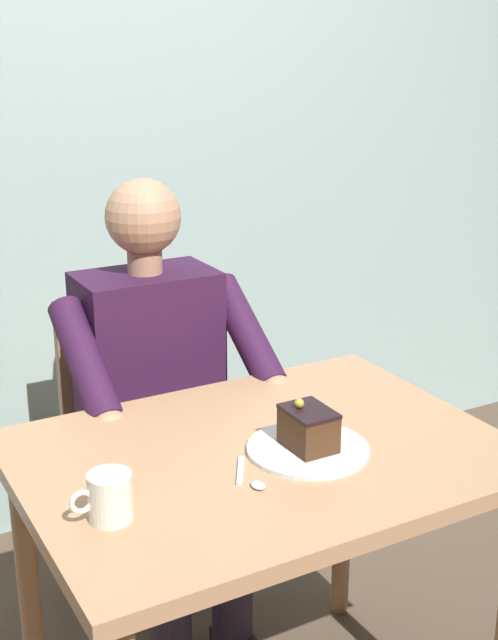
% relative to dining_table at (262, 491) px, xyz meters
% --- Properties ---
extents(cafe_rear_panel, '(6.40, 0.12, 3.00)m').
position_rel_dining_table_xyz_m(cafe_rear_panel, '(0.00, -1.24, 0.84)').
color(cafe_rear_panel, '#9BB6B1').
rests_on(cafe_rear_panel, ground).
extents(dining_table, '(0.99, 0.73, 0.76)m').
position_rel_dining_table_xyz_m(dining_table, '(0.00, 0.00, 0.00)').
color(dining_table, tan).
rests_on(dining_table, ground).
extents(chair, '(0.42, 0.42, 0.88)m').
position_rel_dining_table_xyz_m(chair, '(0.00, -0.71, -0.18)').
color(chair, '#A77A59').
rests_on(chair, ground).
extents(seated_person, '(0.53, 0.58, 1.24)m').
position_rel_dining_table_xyz_m(seated_person, '(0.00, -0.54, -0.02)').
color(seated_person, '#321534').
rests_on(seated_person, ground).
extents(dessert_plate, '(0.25, 0.25, 0.01)m').
position_rel_dining_table_xyz_m(dessert_plate, '(-0.08, 0.05, 0.10)').
color(dessert_plate, white).
rests_on(dessert_plate, dining_table).
extents(cake_slice, '(0.09, 0.11, 0.10)m').
position_rel_dining_table_xyz_m(cake_slice, '(-0.08, 0.05, 0.15)').
color(cake_slice, '#472B16').
rests_on(cake_slice, dessert_plate).
extents(coffee_cup, '(0.11, 0.08, 0.09)m').
position_rel_dining_table_xyz_m(coffee_cup, '(0.37, 0.10, 0.15)').
color(coffee_cup, white).
rests_on(coffee_cup, dining_table).
extents(dessert_spoon, '(0.07, 0.14, 0.01)m').
position_rel_dining_table_xyz_m(dessert_spoon, '(0.09, 0.10, 0.10)').
color(dessert_spoon, silver).
rests_on(dessert_spoon, dining_table).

